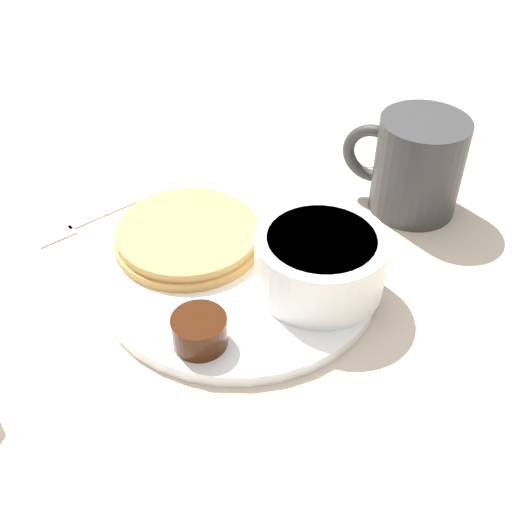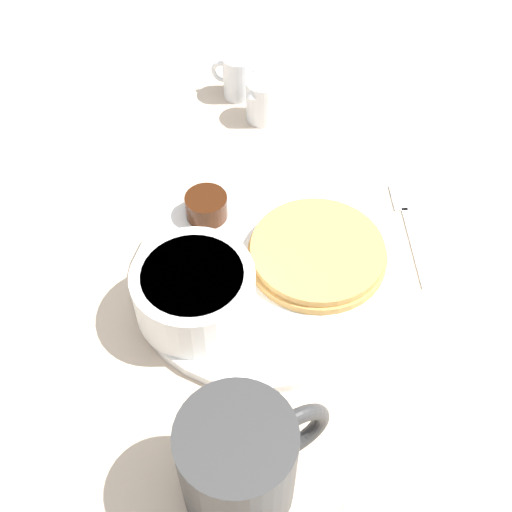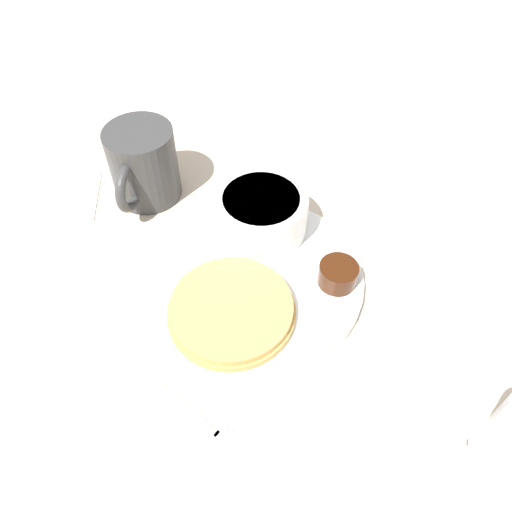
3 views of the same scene
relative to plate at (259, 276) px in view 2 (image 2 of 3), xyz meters
name	(u,v)px [view 2 (image 2 of 3)]	position (x,y,z in m)	size (l,w,h in m)	color
ground_plane	(259,279)	(0.00, 0.00, -0.01)	(4.00, 4.00, 0.00)	#C6B299
plate	(259,276)	(0.00, 0.00, 0.00)	(0.26, 0.26, 0.01)	white
pancake_stack	(317,253)	(0.06, -0.02, 0.01)	(0.14, 0.14, 0.02)	tan
bowl	(194,290)	(-0.08, 0.00, 0.04)	(0.12, 0.12, 0.05)	white
syrup_cup	(207,206)	(0.00, 0.10, 0.02)	(0.05, 0.05, 0.03)	#38190A
butter_ramekin	(166,300)	(-0.10, 0.02, 0.02)	(0.04, 0.04, 0.04)	white
coffee_mug	(241,461)	(-0.14, -0.16, 0.05)	(0.13, 0.09, 0.10)	#333333
creamer_pitcher_near	(264,99)	(0.16, 0.21, 0.02)	(0.07, 0.04, 0.06)	white
creamer_pitcher_far	(238,76)	(0.16, 0.27, 0.02)	(0.05, 0.05, 0.06)	white
fork	(408,221)	(0.18, -0.03, 0.00)	(0.09, 0.13, 0.00)	silver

